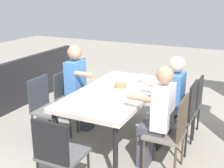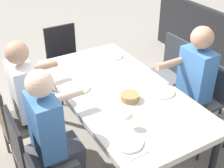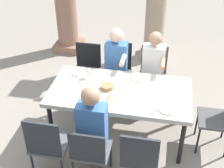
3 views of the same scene
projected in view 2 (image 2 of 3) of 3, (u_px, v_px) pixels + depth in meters
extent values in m
plane|color=gray|center=(119.00, 151.00, 3.31)|extent=(16.00, 16.00, 0.00)
cube|color=beige|center=(119.00, 93.00, 2.91)|extent=(1.90, 0.98, 0.06)
cylinder|color=black|center=(50.00, 95.00, 3.58)|extent=(0.06, 0.06, 0.72)
cylinder|color=black|center=(212.00, 166.00, 2.65)|extent=(0.06, 0.06, 0.72)
cylinder|color=black|center=(111.00, 77.00, 3.93)|extent=(0.06, 0.06, 0.72)
cylinder|color=#2D3338|center=(200.00, 144.00, 3.08)|extent=(0.03, 0.03, 0.45)
cube|color=#4F4F50|center=(46.00, 159.00, 2.56)|extent=(0.44, 0.44, 0.04)
cube|color=black|center=(17.00, 145.00, 2.34)|extent=(0.42, 0.03, 0.49)
cylinder|color=black|center=(61.00, 157.00, 2.91)|extent=(0.03, 0.03, 0.46)
cube|color=#5B5E61|center=(195.00, 102.00, 3.27)|extent=(0.44, 0.44, 0.04)
cube|color=#2D3338|center=(212.00, 80.00, 3.25)|extent=(0.42, 0.03, 0.41)
cylinder|color=#2D3338|center=(168.00, 116.00, 3.46)|extent=(0.03, 0.03, 0.45)
cylinder|color=#2D3338|center=(191.00, 136.00, 3.18)|extent=(0.03, 0.03, 0.45)
cylinder|color=#2D3338|center=(193.00, 106.00, 3.62)|extent=(0.03, 0.03, 0.45)
cylinder|color=#2D3338|center=(217.00, 124.00, 3.34)|extent=(0.03, 0.03, 0.45)
cube|color=#6A6158|center=(25.00, 121.00, 2.99)|extent=(0.44, 0.44, 0.04)
cube|color=#473828|center=(0.00, 107.00, 2.77)|extent=(0.42, 0.03, 0.49)
cylinder|color=#473828|center=(53.00, 145.00, 3.06)|extent=(0.03, 0.03, 0.45)
cylinder|color=#473828|center=(41.00, 124.00, 3.34)|extent=(0.03, 0.03, 0.45)
cylinder|color=#473828|center=(15.00, 159.00, 2.90)|extent=(0.03, 0.03, 0.45)
cylinder|color=#473828|center=(5.00, 136.00, 3.17)|extent=(0.03, 0.03, 0.45)
cube|color=#5B5E61|center=(162.00, 77.00, 3.69)|extent=(0.44, 0.44, 0.04)
cube|color=#2D3338|center=(177.00, 56.00, 3.66)|extent=(0.42, 0.03, 0.47)
cylinder|color=#2D3338|center=(139.00, 91.00, 3.88)|extent=(0.03, 0.03, 0.46)
cylinder|color=#2D3338|center=(157.00, 107.00, 3.60)|extent=(0.03, 0.03, 0.46)
cylinder|color=#2D3338|center=(162.00, 83.00, 4.04)|extent=(0.03, 0.03, 0.46)
cylinder|color=#2D3338|center=(182.00, 98.00, 3.77)|extent=(0.03, 0.03, 0.46)
cube|color=#4F4F50|center=(68.00, 63.00, 4.01)|extent=(0.44, 0.44, 0.04)
cube|color=black|center=(60.00, 42.00, 4.04)|extent=(0.03, 0.42, 0.45)
cylinder|color=black|center=(61.00, 90.00, 3.91)|extent=(0.03, 0.03, 0.46)
cylinder|color=black|center=(88.00, 82.00, 4.08)|extent=(0.03, 0.03, 0.46)
cylinder|color=black|center=(51.00, 77.00, 4.19)|extent=(0.03, 0.03, 0.46)
cylinder|color=black|center=(76.00, 70.00, 4.36)|extent=(0.03, 0.03, 0.46)
cube|color=#3F3F4C|center=(62.00, 150.00, 2.60)|extent=(0.28, 0.32, 0.10)
cube|color=#3F72B2|center=(45.00, 125.00, 2.39)|extent=(0.34, 0.20, 0.52)
sphere|color=beige|center=(39.00, 83.00, 2.19)|extent=(0.21, 0.21, 0.21)
cylinder|color=beige|center=(66.00, 96.00, 2.54)|extent=(0.07, 0.30, 0.07)
cube|color=#3F3F4C|center=(51.00, 132.00, 3.22)|extent=(0.24, 0.14, 0.46)
cube|color=#3F3F4C|center=(39.00, 114.00, 3.03)|extent=(0.28, 0.32, 0.10)
cube|color=white|center=(24.00, 90.00, 2.82)|extent=(0.34, 0.20, 0.52)
sphere|color=tan|center=(17.00, 53.00, 2.62)|extent=(0.20, 0.20, 0.20)
cylinder|color=tan|center=(42.00, 67.00, 2.96)|extent=(0.07, 0.30, 0.07)
cube|color=#3F3F4C|center=(174.00, 127.00, 3.29)|extent=(0.24, 0.14, 0.46)
cube|color=#3F3F4C|center=(184.00, 103.00, 3.18)|extent=(0.28, 0.32, 0.10)
cube|color=#3F72B2|center=(196.00, 74.00, 3.06)|extent=(0.34, 0.20, 0.53)
sphere|color=tan|center=(202.00, 38.00, 2.85)|extent=(0.22, 0.22, 0.22)
cylinder|color=tan|center=(169.00, 64.00, 3.00)|extent=(0.07, 0.30, 0.07)
cylinder|color=white|center=(128.00, 143.00, 2.28)|extent=(0.23, 0.23, 0.01)
torus|color=#A9CD91|center=(128.00, 142.00, 2.27)|extent=(0.23, 0.23, 0.01)
cylinder|color=white|center=(128.00, 127.00, 2.44)|extent=(0.06, 0.06, 0.00)
cylinder|color=white|center=(128.00, 123.00, 2.42)|extent=(0.01, 0.01, 0.07)
sphere|color=#F2EFCC|center=(128.00, 116.00, 2.38)|extent=(0.08, 0.08, 0.08)
cube|color=silver|center=(139.00, 155.00, 2.17)|extent=(0.02, 0.17, 0.01)
cube|color=silver|center=(118.00, 131.00, 2.39)|extent=(0.03, 0.17, 0.01)
cylinder|color=white|center=(161.00, 92.00, 2.86)|extent=(0.25, 0.25, 0.01)
torus|color=#A9CD91|center=(161.00, 91.00, 2.86)|extent=(0.25, 0.25, 0.01)
cube|color=silver|center=(172.00, 100.00, 2.75)|extent=(0.03, 0.17, 0.01)
cube|color=silver|center=(152.00, 85.00, 2.98)|extent=(0.02, 0.17, 0.01)
cylinder|color=silver|center=(78.00, 88.00, 2.91)|extent=(0.22, 0.22, 0.01)
torus|color=#A0BE77|center=(78.00, 88.00, 2.91)|extent=(0.22, 0.22, 0.01)
cube|color=silver|center=(85.00, 96.00, 2.80)|extent=(0.03, 0.17, 0.01)
cube|color=silver|center=(72.00, 82.00, 3.02)|extent=(0.02, 0.17, 0.01)
cylinder|color=white|center=(112.00, 56.00, 3.50)|extent=(0.25, 0.25, 0.01)
torus|color=#A9CD91|center=(112.00, 55.00, 3.49)|extent=(0.25, 0.25, 0.01)
cube|color=silver|center=(119.00, 61.00, 3.39)|extent=(0.02, 0.17, 0.01)
cube|color=silver|center=(105.00, 51.00, 3.61)|extent=(0.02, 0.17, 0.01)
cylinder|color=#9E7547|center=(130.00, 97.00, 2.75)|extent=(0.17, 0.17, 0.06)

